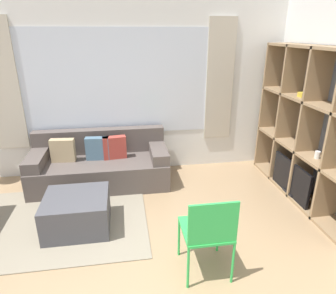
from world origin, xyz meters
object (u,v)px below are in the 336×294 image
object	(u,v)px
shelving_unit	(312,130)
ottoman	(77,213)
couch_main	(100,165)
folding_chair	(208,229)

from	to	relation	value
shelving_unit	ottoman	distance (m)	3.14
couch_main	folding_chair	bearing A→B (deg)	-62.31
couch_main	ottoman	bearing A→B (deg)	-100.51
shelving_unit	ottoman	xyz separation A→B (m)	(-3.03, -0.28, -0.77)
shelving_unit	ottoman	world-z (taller)	shelving_unit
folding_chair	ottoman	bearing A→B (deg)	-36.13
couch_main	ottoman	xyz separation A→B (m)	(-0.21, -1.13, -0.08)
shelving_unit	couch_main	distance (m)	3.02
couch_main	ottoman	world-z (taller)	couch_main
folding_chair	shelving_unit	bearing A→B (deg)	-144.75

